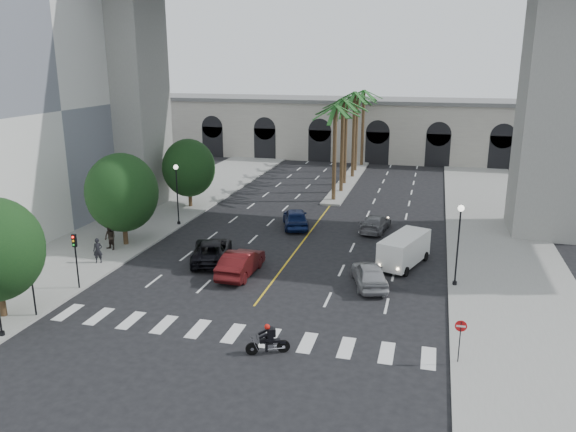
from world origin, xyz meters
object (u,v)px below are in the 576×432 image
object	(u,v)px
lamp_post_left_far	(177,189)
car_b	(241,263)
car_d	(375,223)
do_not_enter_sign	(460,333)
cargo_van	(404,249)
traffic_signal_far	(75,252)
car_a	(369,274)
motorcycle_rider	(269,340)
car_e	(296,218)
pedestrian_b	(110,238)
traffic_signal_near	(31,275)
car_c	(212,250)
pedestrian_a	(98,251)
lamp_post_right	(458,238)

from	to	relation	value
lamp_post_left_far	car_b	distance (m)	13.29
car_d	do_not_enter_sign	world-z (taller)	do_not_enter_sign
car_b	cargo_van	world-z (taller)	cargo_van
traffic_signal_far	car_a	distance (m)	18.30
motorcycle_rider	car_e	size ratio (longest dim) A/B	0.41
car_e	pedestrian_b	world-z (taller)	pedestrian_b
traffic_signal_near	traffic_signal_far	world-z (taller)	same
lamp_post_left_far	car_c	world-z (taller)	lamp_post_left_far
cargo_van	pedestrian_a	xyz separation A→B (m)	(-20.67, -5.20, -0.18)
traffic_signal_far	car_e	size ratio (longest dim) A/B	0.74
traffic_signal_far	do_not_enter_sign	xyz separation A→B (m)	(22.63, -3.24, -0.86)
traffic_signal_far	car_e	distance (m)	19.32
traffic_signal_far	car_c	world-z (taller)	traffic_signal_far
lamp_post_left_far	motorcycle_rider	size ratio (longest dim) A/B	2.61
traffic_signal_far	car_b	bearing A→B (deg)	29.41
car_b	car_d	xyz separation A→B (m)	(7.61, 12.20, -0.17)
car_a	car_c	bearing A→B (deg)	-25.36
car_e	cargo_van	bearing A→B (deg)	125.45
motorcycle_rider	traffic_signal_far	bearing A→B (deg)	138.00
motorcycle_rider	car_c	size ratio (longest dim) A/B	0.36
car_b	do_not_enter_sign	bearing A→B (deg)	149.97
car_a	car_b	size ratio (longest dim) A/B	0.90
car_c	traffic_signal_near	bearing A→B (deg)	43.71
lamp_post_left_far	traffic_signal_far	bearing A→B (deg)	-89.60
lamp_post_left_far	pedestrian_b	bearing A→B (deg)	-104.56
pedestrian_a	traffic_signal_far	bearing A→B (deg)	-92.86
pedestrian_b	do_not_enter_sign	distance (m)	26.72
lamp_post_right	car_b	size ratio (longest dim) A/B	1.04
car_e	pedestrian_a	bearing A→B (deg)	29.84
car_c	car_d	xyz separation A→B (m)	(10.49, 10.20, -0.11)
cargo_van	pedestrian_b	xyz separation A→B (m)	(-21.36, -2.52, -0.11)
pedestrian_b	traffic_signal_near	bearing A→B (deg)	-60.06
traffic_signal_near	car_a	distance (m)	19.83
traffic_signal_far	car_c	size ratio (longest dim) A/B	0.65
traffic_signal_near	car_d	size ratio (longest dim) A/B	0.78
car_b	cargo_van	size ratio (longest dim) A/B	0.94
lamp_post_right	pedestrian_b	distance (m)	24.85
lamp_post_right	traffic_signal_far	size ratio (longest dim) A/B	1.47
lamp_post_right	do_not_enter_sign	size ratio (longest dim) A/B	2.35
traffic_signal_near	car_d	distance (m)	26.97
pedestrian_a	car_b	bearing A→B (deg)	-16.39
motorcycle_rider	pedestrian_a	size ratio (longest dim) A/B	1.16
traffic_signal_far	car_e	bearing A→B (deg)	59.39
cargo_van	do_not_enter_sign	size ratio (longest dim) A/B	2.39
lamp_post_right	pedestrian_b	world-z (taller)	lamp_post_right
cargo_van	do_not_enter_sign	xyz separation A→B (m)	(3.33, -12.73, 0.44)
car_a	pedestrian_b	xyz separation A→B (m)	(-19.50, 1.69, 0.31)
car_a	car_d	xyz separation A→B (m)	(-0.91, 11.95, -0.11)
lamp_post_left_far	car_b	xyz separation A→B (m)	(9.02, -9.47, -2.38)
lamp_post_right	lamp_post_left_far	bearing A→B (deg)	160.67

